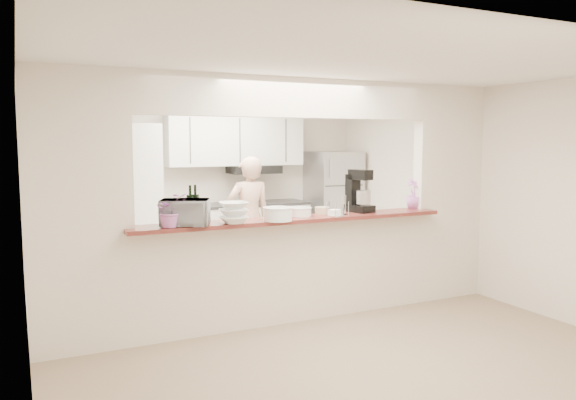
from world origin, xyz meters
TOP-DOWN VIEW (x-y plane):
  - floor at (0.00, 0.00)m, footprint 6.00×6.00m
  - tile_overlay at (0.00, 1.55)m, footprint 5.00×2.90m
  - partition at (0.00, 0.00)m, footprint 5.00×0.15m
  - bar_counter at (0.00, -0.00)m, footprint 3.40×0.38m
  - kitchen_cabinets at (-0.19, 2.72)m, footprint 3.15×0.62m
  - refrigerator at (2.05, 2.65)m, footprint 0.75×0.70m
  - flower_left at (-1.30, -0.15)m, footprint 0.34×0.31m
  - wine_bottle_a at (-1.05, 0.07)m, footprint 0.07×0.07m
  - wine_bottle_b at (-1.00, 0.07)m, footprint 0.07×0.07m
  - toaster_oven at (-1.15, -0.10)m, footprint 0.52×0.45m
  - serving_bowls at (-0.70, -0.17)m, footprint 0.29×0.29m
  - plate_stack_a at (-0.25, -0.19)m, footprint 0.29×0.29m
  - plate_stack_b at (0.10, 0.03)m, footprint 0.25×0.25m
  - red_bowl at (-0.15, -0.03)m, footprint 0.15×0.15m
  - tan_bowl at (0.40, 0.08)m, footprint 0.16×0.16m
  - utensil_caddy at (0.45, -0.15)m, footprint 0.26×0.20m
  - stand_mixer at (0.85, 0.07)m, footprint 0.25×0.34m
  - flower_right at (1.60, 0.05)m, footprint 0.25×0.25m
  - person at (0.24, 1.79)m, footprint 0.62×0.42m

SIDE VIEW (x-z plane):
  - floor at x=0.00m, z-range 0.00..0.00m
  - tile_overlay at x=0.00m, z-range 0.00..0.01m
  - bar_counter at x=0.00m, z-range 0.03..1.12m
  - person at x=0.24m, z-range 0.00..1.65m
  - refrigerator at x=2.05m, z-range 0.00..1.70m
  - kitchen_cabinets at x=-0.19m, z-range -0.15..2.10m
  - red_bowl at x=-0.15m, z-range 1.09..1.16m
  - tan_bowl at x=0.40m, z-range 1.09..1.16m
  - plate_stack_b at x=0.10m, z-range 1.09..1.18m
  - plate_stack_a at x=-0.25m, z-range 1.09..1.22m
  - utensil_caddy at x=0.45m, z-range 1.07..1.29m
  - serving_bowls at x=-0.70m, z-range 1.09..1.29m
  - toaster_oven at x=-1.15m, z-range 1.09..1.33m
  - wine_bottle_a at x=-1.05m, z-range 1.05..1.41m
  - wine_bottle_b at x=-1.00m, z-range 1.05..1.41m
  - flower_left at x=-1.30m, z-range 1.09..1.40m
  - flower_right at x=1.60m, z-range 1.09..1.44m
  - stand_mixer at x=0.85m, z-range 1.07..1.53m
  - partition at x=0.00m, z-range 0.23..2.73m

